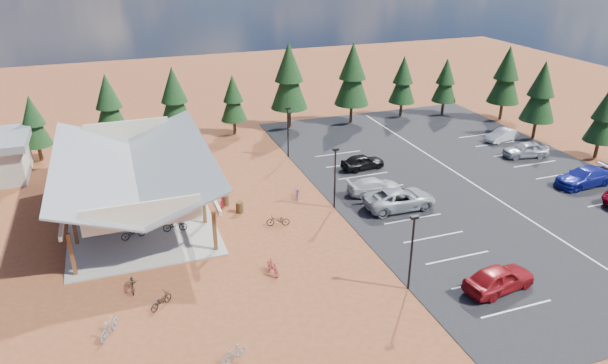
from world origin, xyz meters
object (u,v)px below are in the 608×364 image
at_px(bike_4, 175,225).
at_px(bike_5, 186,211).
at_px(bike_2, 99,205).
at_px(bike_3, 122,171).
at_px(lamp_post_0, 412,248).
at_px(bike_12, 161,301).
at_px(trash_bin_1, 225,200).
at_px(bike_9, 109,327).
at_px(car_0, 499,278).
at_px(bike_15, 222,205).
at_px(bike_13, 234,354).
at_px(car_7, 584,177).
at_px(lamp_post_2, 288,129).
at_px(bike_pavilion, 133,166).
at_px(bike_1, 113,223).
at_px(bike_14, 298,192).
at_px(lamp_post_1, 335,174).
at_px(car_3, 374,186).
at_px(car_8, 526,150).
at_px(car_9, 502,135).
at_px(bike_6, 177,187).
at_px(bike_7, 145,166).
at_px(bike_11, 273,267).
at_px(car_4, 363,162).
at_px(bike_0, 133,232).
at_px(trash_bin_0, 240,207).
at_px(car_2, 400,199).
at_px(bike_8, 132,284).
at_px(bike_16, 278,220).

bearing_deg(bike_4, bike_5, -20.14).
bearing_deg(bike_2, bike_3, -11.15).
height_order(lamp_post_0, bike_4, lamp_post_0).
height_order(bike_2, bike_12, bike_2).
xyz_separation_m(trash_bin_1, bike_9, (-9.40, -13.76, 0.10)).
bearing_deg(car_0, bike_5, 37.59).
bearing_deg(bike_15, bike_12, 82.60).
distance_m(bike_4, bike_13, 14.79).
relative_size(bike_3, car_7, 0.28).
distance_m(lamp_post_2, bike_3, 16.14).
relative_size(bike_pavilion, bike_5, 11.21).
bearing_deg(bike_3, bike_1, 154.56).
distance_m(bike_pavilion, bike_14, 13.43).
relative_size(lamp_post_1, car_3, 1.09).
bearing_deg(bike_1, car_8, -77.94).
xyz_separation_m(lamp_post_2, bike_1, (-17.03, -10.04, -2.32)).
bearing_deg(car_9, bike_4, -87.58).
xyz_separation_m(lamp_post_2, bike_15, (-8.70, -9.45, -2.48)).
xyz_separation_m(bike_4, car_8, (35.08, 3.69, 0.24)).
height_order(car_3, car_9, car_3).
distance_m(bike_1, car_3, 21.24).
distance_m(lamp_post_0, bike_6, 22.65).
bearing_deg(bike_6, bike_7, 8.83).
height_order(bike_pavilion, car_0, bike_pavilion).
relative_size(bike_11, car_4, 0.40).
distance_m(bike_0, bike_4, 2.98).
bearing_deg(trash_bin_0, bike_9, -130.22).
distance_m(car_3, car_7, 18.84).
xyz_separation_m(bike_0, bike_12, (1.00, -8.80, -0.14)).
bearing_deg(car_2, bike_2, 73.42).
bearing_deg(bike_14, bike_11, -97.24).
height_order(car_7, car_8, car_7).
bearing_deg(bike_6, bike_14, -128.97).
bearing_deg(car_9, lamp_post_0, -59.12).
height_order(bike_pavilion, bike_8, bike_pavilion).
bearing_deg(bike_14, bike_0, -148.97).
bearing_deg(trash_bin_1, lamp_post_2, 46.03).
relative_size(lamp_post_2, car_4, 1.23).
distance_m(lamp_post_1, car_7, 22.80).
bearing_deg(bike_9, bike_11, -133.17).
relative_size(bike_1, bike_9, 1.01).
height_order(bike_15, car_8, car_8).
xyz_separation_m(bike_4, bike_5, (1.10, 2.02, 0.05)).
bearing_deg(bike_7, bike_11, -155.80).
height_order(lamp_post_2, bike_14, lamp_post_2).
xyz_separation_m(lamp_post_1, bike_13, (-11.69, -14.55, -2.52)).
height_order(lamp_post_2, bike_16, lamp_post_2).
relative_size(bike_1, bike_7, 1.04).
height_order(lamp_post_2, bike_7, lamp_post_2).
bearing_deg(car_8, bike_1, -77.43).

